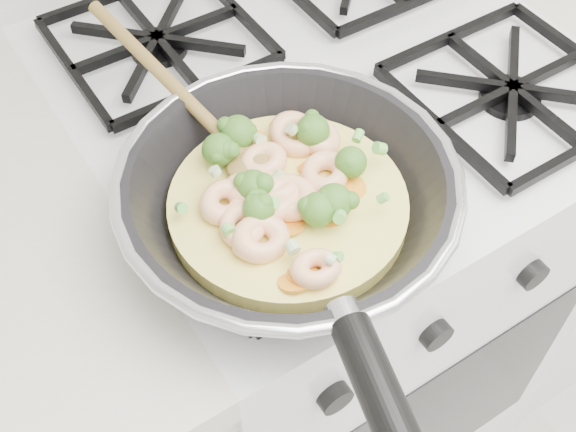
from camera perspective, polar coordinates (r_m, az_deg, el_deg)
stove at (r=1.22m, az=2.29°, el=-4.89°), size 0.60×0.60×0.92m
skillet at (r=0.67m, az=-0.01°, el=1.43°), size 0.32×0.61×0.10m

